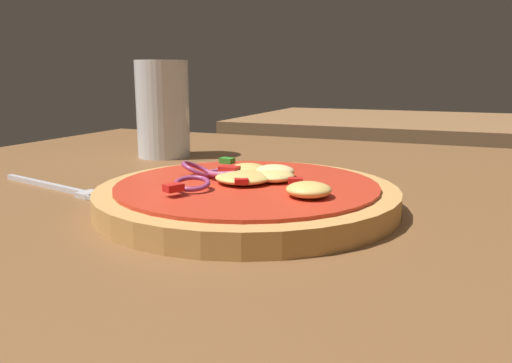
{
  "coord_description": "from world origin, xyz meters",
  "views": [
    {
      "loc": [
        0.13,
        -0.41,
        0.15
      ],
      "look_at": [
        -0.05,
        0.01,
        0.05
      ],
      "focal_mm": 35.25,
      "sensor_mm": 36.0,
      "label": 1
    }
  ],
  "objects": [
    {
      "name": "fork",
      "position": [
        -0.25,
        -0.02,
        0.04
      ],
      "size": [
        0.19,
        0.06,
        0.01
      ],
      "color": "silver",
      "rests_on": "dining_table"
    },
    {
      "name": "background_table",
      "position": [
        -0.07,
        1.01,
        0.02
      ],
      "size": [
        0.78,
        0.58,
        0.03
      ],
      "color": "brown",
      "rests_on": "ground"
    },
    {
      "name": "dining_table",
      "position": [
        0.0,
        0.0,
        0.02
      ],
      "size": [
        1.14,
        0.98,
        0.03
      ],
      "color": "brown",
      "rests_on": "ground"
    },
    {
      "name": "pizza",
      "position": [
        -0.05,
        -0.01,
        0.05
      ],
      "size": [
        0.27,
        0.27,
        0.04
      ],
      "color": "tan",
      "rests_on": "dining_table"
    },
    {
      "name": "beer_glass",
      "position": [
        -0.27,
        0.21,
        0.1
      ],
      "size": [
        0.07,
        0.07,
        0.14
      ],
      "color": "silver",
      "rests_on": "dining_table"
    }
  ]
}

